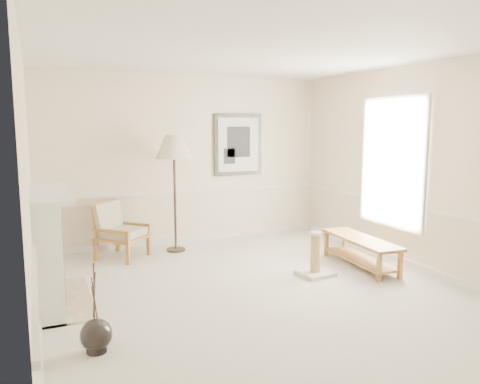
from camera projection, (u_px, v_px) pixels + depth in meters
name	position (u px, v px, depth m)	size (l,w,h in m)	color
ground	(255.00, 291.00, 5.83)	(5.50, 5.50, 0.00)	silver
room	(264.00, 140.00, 5.69)	(5.04, 5.54, 2.92)	beige
fireplace	(48.00, 249.00, 5.34)	(0.64, 1.64, 1.31)	white
floor_vase	(96.00, 336.00, 4.23)	(0.29, 0.29, 0.84)	black
armchair	(117.00, 228.00, 7.25)	(0.96, 0.95, 0.87)	#A07033
floor_lamp	(174.00, 150.00, 7.47)	(0.72, 0.72, 1.89)	black
bench	(360.00, 247.00, 6.82)	(0.54, 1.50, 0.42)	#A07033
scratching_post	(315.00, 262.00, 6.41)	(0.47, 0.47, 0.61)	silver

